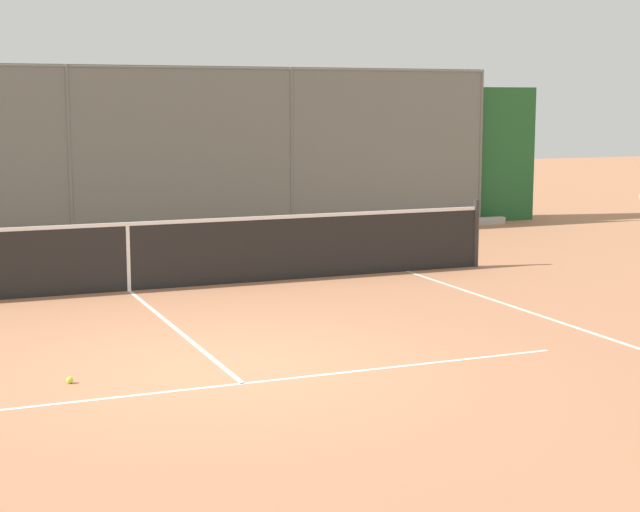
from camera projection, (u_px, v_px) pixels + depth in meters
The scene contains 5 objects.
ground_plane at pixel (226, 370), 10.03m from camera, with size 60.00×60.00×0.00m, color #B27551.
court_line_markings at pixel (256, 394), 9.19m from camera, with size 8.72×9.31×0.01m.
fence_backdrop at pixel (65, 164), 19.08m from camera, with size 20.21×1.37×3.27m.
tennis_net at pixel (128, 256), 14.12m from camera, with size 11.20×0.09×1.07m.
tennis_ball_by_sideline at pixel (70, 380), 9.54m from camera, with size 0.07×0.07×0.07m, color #C1D138.
Camera 1 is at (2.85, 9.36, 2.62)m, focal length 57.33 mm.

